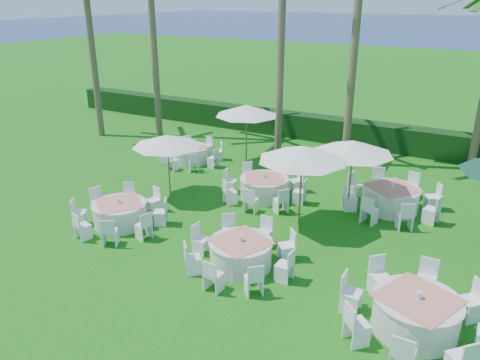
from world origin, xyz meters
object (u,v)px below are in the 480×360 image
object	(u,v)px
banquet_table_a	(120,213)
banquet_table_d	(191,154)
umbrella_a	(167,141)
umbrella_c	(247,110)
umbrella_d	(353,147)
banquet_table_b	(241,253)
banquet_table_e	(264,187)
banquet_table_c	(416,313)
umbrella_b	(302,153)
banquet_table_f	(391,198)

from	to	relation	value
banquet_table_a	banquet_table_d	bearing A→B (deg)	103.79
umbrella_a	umbrella_c	xyz separation A→B (m)	(0.75, 4.43, 0.25)
umbrella_d	banquet_table_b	bearing A→B (deg)	-107.61
banquet_table_e	umbrella_d	xyz separation A→B (m)	(2.99, 0.32, 1.88)
banquet_table_c	banquet_table_e	bearing A→B (deg)	141.44
umbrella_b	banquet_table_f	bearing A→B (deg)	48.17
banquet_table_a	umbrella_d	xyz separation A→B (m)	(6.03, 4.46, 1.89)
banquet_table_a	banquet_table_f	xyz separation A→B (m)	(7.26, 5.31, 0.03)
banquet_table_f	umbrella_d	size ratio (longest dim) A/B	1.23
banquet_table_f	umbrella_b	bearing A→B (deg)	-131.83
banquet_table_a	umbrella_b	distance (m)	6.03
umbrella_c	umbrella_b	bearing A→B (deg)	-45.38
banquet_table_c	umbrella_b	size ratio (longest dim) A/B	1.20
banquet_table_c	banquet_table_e	size ratio (longest dim) A/B	1.07
banquet_table_a	banquet_table_b	world-z (taller)	banquet_table_b
banquet_table_b	umbrella_a	distance (m)	5.64
banquet_table_c	umbrella_a	xyz separation A→B (m)	(-9.11, 3.31, 1.67)
banquet_table_d	umbrella_a	world-z (taller)	umbrella_a
banquet_table_a	banquet_table_e	distance (m)	5.13
banquet_table_b	banquet_table_d	world-z (taller)	banquet_table_b
banquet_table_d	umbrella_d	world-z (taller)	umbrella_d
banquet_table_f	umbrella_a	bearing A→B (deg)	-159.57
banquet_table_a	banquet_table_f	world-z (taller)	banquet_table_f
umbrella_a	umbrella_d	size ratio (longest dim) A/B	0.94
banquet_table_c	umbrella_c	xyz separation A→B (m)	(-8.36, 7.74, 1.92)
banquet_table_b	banquet_table_e	size ratio (longest dim) A/B	0.98
banquet_table_a	umbrella_c	xyz separation A→B (m)	(0.74, 7.04, 1.96)
banquet_table_d	banquet_table_e	bearing A→B (deg)	-22.96
banquet_table_c	umbrella_b	bearing A→B (deg)	140.12
banquet_table_c	banquet_table_f	xyz separation A→B (m)	(-1.84, 6.01, -0.01)
banquet_table_c	umbrella_c	distance (m)	11.55
umbrella_b	umbrella_d	xyz separation A→B (m)	(1.06, 1.70, -0.11)
banquet_table_b	umbrella_d	distance (m)	5.31
banquet_table_e	banquet_table_f	distance (m)	4.38
banquet_table_a	banquet_table_d	distance (m)	6.23
banquet_table_a	banquet_table_e	world-z (taller)	banquet_table_e
banquet_table_b	banquet_table_c	bearing A→B (deg)	-5.38
banquet_table_b	umbrella_a	bearing A→B (deg)	147.64
umbrella_a	umbrella_b	world-z (taller)	umbrella_b
umbrella_b	umbrella_d	size ratio (longest dim) A/B	1.04
banquet_table_e	umbrella_d	bearing A→B (deg)	6.17
banquet_table_f	umbrella_c	distance (m)	7.01
banquet_table_e	umbrella_b	distance (m)	3.10
banquet_table_c	banquet_table_f	distance (m)	6.29
banquet_table_a	banquet_table_b	size ratio (longest dim) A/B	0.99
banquet_table_c	umbrella_c	world-z (taller)	umbrella_c
banquet_table_f	umbrella_a	size ratio (longest dim) A/B	1.31
banquet_table_b	umbrella_c	distance (m)	8.46
banquet_table_e	umbrella_d	distance (m)	3.55
banquet_table_e	umbrella_b	xyz separation A→B (m)	(1.93, -1.38, 2.00)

